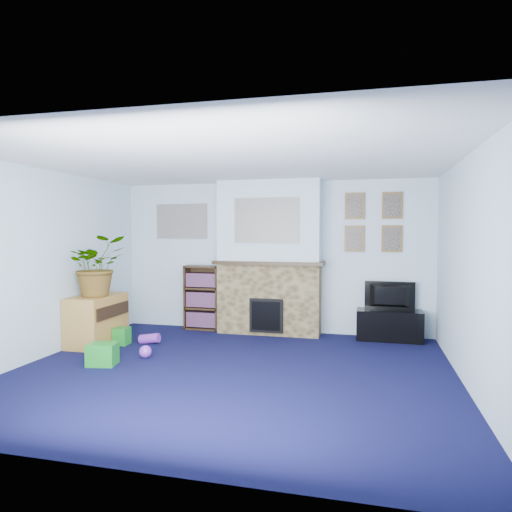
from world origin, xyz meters
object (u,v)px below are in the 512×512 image
(television, at_px, (390,296))
(bookshelf, at_px, (203,299))
(tv_stand, at_px, (389,325))
(sideboard, at_px, (97,320))

(television, xyz_separation_m, bookshelf, (-2.95, 0.06, -0.15))
(television, distance_m, bookshelf, 2.96)
(tv_stand, xyz_separation_m, sideboard, (-4.06, -1.25, 0.12))
(tv_stand, relative_size, bookshelf, 0.90)
(bookshelf, distance_m, sideboard, 1.74)
(bookshelf, bearing_deg, television, -1.09)
(television, relative_size, bookshelf, 0.69)
(television, bearing_deg, tv_stand, 91.98)
(television, height_order, sideboard, television)
(tv_stand, bearing_deg, bookshelf, 178.52)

